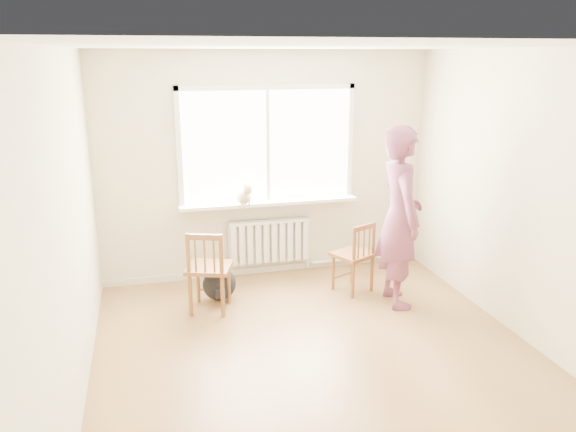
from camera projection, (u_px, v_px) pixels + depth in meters
floor at (323, 362)px, 5.00m from camera, size 4.50×4.50×0.00m
ceiling at (329, 46)px, 4.25m from camera, size 4.50×4.50×0.00m
back_wall at (267, 166)px, 6.72m from camera, size 4.00×0.01×2.70m
window at (267, 141)px, 6.61m from camera, size 2.12×0.05×1.42m
windowsill at (269, 202)px, 6.73m from camera, size 2.15×0.22×0.04m
radiator at (269, 241)px, 6.89m from camera, size 1.00×0.12×0.55m
heating_pipe at (363, 258)px, 7.31m from camera, size 1.40×0.04×0.04m
baseboard at (268, 269)px, 7.07m from camera, size 4.00×0.03×0.08m
chair_left at (208, 271)px, 5.87m from camera, size 0.56×0.55×0.91m
chair_right at (356, 257)px, 6.38m from camera, size 0.54×0.53×0.83m
person at (400, 217)px, 5.96m from camera, size 0.53×0.75×1.95m
cat at (244, 195)px, 6.54m from camera, size 0.25×0.42×0.29m
backpack at (219, 284)px, 6.23m from camera, size 0.41×0.33×0.37m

